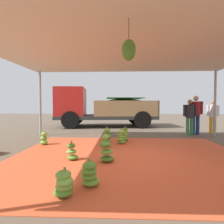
{
  "coord_description": "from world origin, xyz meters",
  "views": [
    {
      "loc": [
        -0.28,
        -4.94,
        1.37
      ],
      "look_at": [
        -0.57,
        2.18,
        1.09
      ],
      "focal_mm": 30.28,
      "sensor_mm": 36.0,
      "label": 1
    }
  ],
  "objects_px": {
    "banana_bunch_0": "(106,153)",
    "banana_bunch_6": "(72,152)",
    "cargo_truck_main": "(102,107)",
    "banana_bunch_4": "(105,141)",
    "banana_bunch_1": "(121,137)",
    "worker_2": "(190,114)",
    "banana_bunch_7": "(44,139)",
    "banana_bunch_3": "(125,135)",
    "banana_bunch_2": "(64,184)",
    "banana_bunch_5": "(107,136)",
    "banana_bunch_8": "(90,174)",
    "worker_1": "(213,114)",
    "worker_0": "(196,112)"
  },
  "relations": [
    {
      "from": "cargo_truck_main",
      "to": "worker_1",
      "type": "relative_size",
      "value": 3.92
    },
    {
      "from": "banana_bunch_2",
      "to": "banana_bunch_6",
      "type": "xyz_separation_m",
      "value": [
        -0.35,
        1.85,
        0.0
      ]
    },
    {
      "from": "banana_bunch_8",
      "to": "banana_bunch_0",
      "type": "bearing_deg",
      "value": 82.17
    },
    {
      "from": "banana_bunch_4",
      "to": "banana_bunch_0",
      "type": "bearing_deg",
      "value": -84.79
    },
    {
      "from": "banana_bunch_3",
      "to": "banana_bunch_7",
      "type": "distance_m",
      "value": 2.9
    },
    {
      "from": "banana_bunch_2",
      "to": "banana_bunch_6",
      "type": "relative_size",
      "value": 0.95
    },
    {
      "from": "banana_bunch_2",
      "to": "worker_1",
      "type": "bearing_deg",
      "value": 50.68
    },
    {
      "from": "banana_bunch_2",
      "to": "worker_0",
      "type": "bearing_deg",
      "value": 54.58
    },
    {
      "from": "worker_1",
      "to": "worker_2",
      "type": "bearing_deg",
      "value": -156.23
    },
    {
      "from": "banana_bunch_3",
      "to": "worker_0",
      "type": "height_order",
      "value": "worker_0"
    },
    {
      "from": "banana_bunch_0",
      "to": "banana_bunch_7",
      "type": "height_order",
      "value": "banana_bunch_0"
    },
    {
      "from": "banana_bunch_0",
      "to": "worker_1",
      "type": "bearing_deg",
      "value": 44.59
    },
    {
      "from": "cargo_truck_main",
      "to": "worker_2",
      "type": "bearing_deg",
      "value": -37.53
    },
    {
      "from": "cargo_truck_main",
      "to": "banana_bunch_2",
      "type": "bearing_deg",
      "value": -88.32
    },
    {
      "from": "banana_bunch_3",
      "to": "banana_bunch_7",
      "type": "height_order",
      "value": "banana_bunch_3"
    },
    {
      "from": "banana_bunch_6",
      "to": "cargo_truck_main",
      "type": "height_order",
      "value": "cargo_truck_main"
    },
    {
      "from": "banana_bunch_3",
      "to": "worker_2",
      "type": "height_order",
      "value": "worker_2"
    },
    {
      "from": "banana_bunch_6",
      "to": "cargo_truck_main",
      "type": "relative_size",
      "value": 0.08
    },
    {
      "from": "banana_bunch_7",
      "to": "cargo_truck_main",
      "type": "relative_size",
      "value": 0.08
    },
    {
      "from": "banana_bunch_5",
      "to": "cargo_truck_main",
      "type": "distance_m",
      "value": 5.22
    },
    {
      "from": "banana_bunch_3",
      "to": "banana_bunch_5",
      "type": "xyz_separation_m",
      "value": [
        -0.66,
        -0.39,
        0.01
      ]
    },
    {
      "from": "banana_bunch_2",
      "to": "worker_0",
      "type": "height_order",
      "value": "worker_0"
    },
    {
      "from": "banana_bunch_3",
      "to": "worker_0",
      "type": "distance_m",
      "value": 3.75
    },
    {
      "from": "banana_bunch_1",
      "to": "banana_bunch_3",
      "type": "relative_size",
      "value": 1.01
    },
    {
      "from": "banana_bunch_0",
      "to": "banana_bunch_8",
      "type": "xyz_separation_m",
      "value": [
        -0.19,
        -1.36,
        -0.02
      ]
    },
    {
      "from": "banana_bunch_6",
      "to": "worker_2",
      "type": "xyz_separation_m",
      "value": [
        4.32,
        4.0,
        0.74
      ]
    },
    {
      "from": "banana_bunch_4",
      "to": "banana_bunch_2",
      "type": "bearing_deg",
      "value": -96.39
    },
    {
      "from": "banana_bunch_0",
      "to": "worker_0",
      "type": "relative_size",
      "value": 0.3
    },
    {
      "from": "banana_bunch_0",
      "to": "banana_bunch_5",
      "type": "distance_m",
      "value": 2.28
    },
    {
      "from": "banana_bunch_4",
      "to": "banana_bunch_6",
      "type": "distance_m",
      "value": 1.61
    },
    {
      "from": "banana_bunch_1",
      "to": "banana_bunch_7",
      "type": "xyz_separation_m",
      "value": [
        -2.63,
        -0.24,
        -0.03
      ]
    },
    {
      "from": "banana_bunch_7",
      "to": "worker_2",
      "type": "xyz_separation_m",
      "value": [
        5.71,
        2.29,
        0.72
      ]
    },
    {
      "from": "banana_bunch_0",
      "to": "banana_bunch_6",
      "type": "height_order",
      "value": "banana_bunch_0"
    },
    {
      "from": "banana_bunch_5",
      "to": "worker_1",
      "type": "xyz_separation_m",
      "value": [
        4.89,
        2.41,
        0.68
      ]
    },
    {
      "from": "banana_bunch_4",
      "to": "banana_bunch_7",
      "type": "distance_m",
      "value": 2.13
    },
    {
      "from": "banana_bunch_0",
      "to": "cargo_truck_main",
      "type": "bearing_deg",
      "value": 96.01
    },
    {
      "from": "banana_bunch_3",
      "to": "worker_2",
      "type": "relative_size",
      "value": 0.34
    },
    {
      "from": "banana_bunch_8",
      "to": "worker_1",
      "type": "height_order",
      "value": "worker_1"
    },
    {
      "from": "banana_bunch_3",
      "to": "cargo_truck_main",
      "type": "xyz_separation_m",
      "value": [
        -1.29,
        4.7,
        0.96
      ]
    },
    {
      "from": "banana_bunch_6",
      "to": "banana_bunch_7",
      "type": "height_order",
      "value": "banana_bunch_7"
    },
    {
      "from": "banana_bunch_4",
      "to": "cargo_truck_main",
      "type": "height_order",
      "value": "cargo_truck_main"
    },
    {
      "from": "banana_bunch_3",
      "to": "cargo_truck_main",
      "type": "distance_m",
      "value": 4.97
    },
    {
      "from": "worker_0",
      "to": "banana_bunch_1",
      "type": "bearing_deg",
      "value": -146.74
    },
    {
      "from": "banana_bunch_1",
      "to": "worker_2",
      "type": "bearing_deg",
      "value": 33.55
    },
    {
      "from": "banana_bunch_6",
      "to": "worker_1",
      "type": "height_order",
      "value": "worker_1"
    },
    {
      "from": "cargo_truck_main",
      "to": "worker_2",
      "type": "distance_m",
      "value": 5.34
    },
    {
      "from": "banana_bunch_5",
      "to": "banana_bunch_8",
      "type": "bearing_deg",
      "value": -90.79
    },
    {
      "from": "banana_bunch_0",
      "to": "banana_bunch_7",
      "type": "distance_m",
      "value": 2.9
    },
    {
      "from": "worker_0",
      "to": "cargo_truck_main",
      "type": "bearing_deg",
      "value": 146.23
    },
    {
      "from": "banana_bunch_4",
      "to": "worker_0",
      "type": "relative_size",
      "value": 0.25
    }
  ]
}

